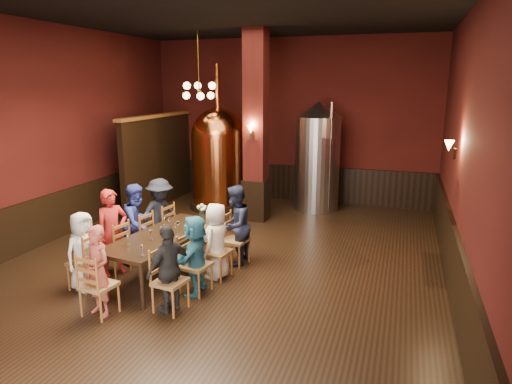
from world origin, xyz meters
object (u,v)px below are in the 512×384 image
(copper_kettle, at_px, (219,157))
(steel_vessel, at_px, (317,156))
(person_0, at_px, (83,251))
(rose_vase, at_px, (201,210))
(dining_table, at_px, (164,238))
(person_2, at_px, (138,223))
(person_1, at_px, (113,232))

(copper_kettle, distance_m, steel_vessel, 2.60)
(person_0, height_order, rose_vase, person_0)
(dining_table, distance_m, person_0, 1.31)
(person_2, xyz_separation_m, copper_kettle, (-0.05, 4.03, 0.63))
(steel_vessel, bearing_deg, person_2, -117.79)
(person_0, bearing_deg, copper_kettle, 14.78)
(rose_vase, bearing_deg, person_0, -123.87)
(person_1, bearing_deg, rose_vase, -15.36)
(person_0, bearing_deg, steel_vessel, -7.61)
(person_0, relative_size, rose_vase, 4.13)
(rose_vase, bearing_deg, person_1, -134.12)
(dining_table, xyz_separation_m, rose_vase, (0.26, 0.97, 0.27))
(person_1, height_order, copper_kettle, copper_kettle)
(dining_table, xyz_separation_m, person_1, (-0.89, -0.21, 0.08))
(person_2, relative_size, copper_kettle, 0.40)
(person_0, bearing_deg, rose_vase, -17.63)
(person_1, xyz_separation_m, copper_kettle, (0.04, 4.69, 0.61))
(person_2, height_order, steel_vessel, steel_vessel)
(dining_table, bearing_deg, copper_kettle, 108.58)
(rose_vase, bearing_deg, dining_table, -104.96)
(dining_table, height_order, person_1, person_1)
(dining_table, xyz_separation_m, copper_kettle, (-0.84, 4.48, 0.68))
(person_0, bearing_deg, dining_table, -32.04)
(person_1, distance_m, steel_vessel, 5.96)
(dining_table, bearing_deg, steel_vessel, 79.84)
(person_0, relative_size, copper_kettle, 0.34)
(dining_table, bearing_deg, person_2, 158.78)
(person_0, relative_size, steel_vessel, 0.46)
(steel_vessel, bearing_deg, person_1, -115.63)
(person_1, distance_m, rose_vase, 1.66)
(copper_kettle, bearing_deg, steel_vessel, 14.61)
(dining_table, height_order, person_0, person_0)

